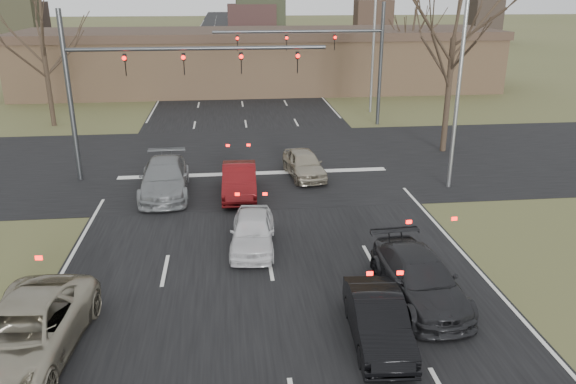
% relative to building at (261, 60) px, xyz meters
% --- Properties ---
extents(ground, '(360.00, 360.00, 0.00)m').
position_rel_building_xyz_m(ground, '(-2.00, -38.00, -2.67)').
color(ground, brown).
rests_on(ground, ground).
extents(road_main, '(14.00, 300.00, 0.02)m').
position_rel_building_xyz_m(road_main, '(-2.00, 22.00, -2.66)').
color(road_main, black).
rests_on(road_main, ground).
extents(road_cross, '(200.00, 14.00, 0.02)m').
position_rel_building_xyz_m(road_cross, '(-2.00, -23.00, -2.65)').
color(road_cross, black).
rests_on(road_cross, ground).
extents(building, '(42.40, 10.40, 5.30)m').
position_rel_building_xyz_m(building, '(0.00, 0.00, 0.00)').
color(building, '#8E6B4C').
rests_on(building, ground).
extents(mast_arm_near, '(12.12, 0.24, 8.00)m').
position_rel_building_xyz_m(mast_arm_near, '(-7.23, -25.00, 2.41)').
color(mast_arm_near, '#383A3D').
rests_on(mast_arm_near, ground).
extents(mast_arm_far, '(11.12, 0.24, 8.00)m').
position_rel_building_xyz_m(mast_arm_far, '(4.18, -15.00, 2.35)').
color(mast_arm_far, '#383A3D').
rests_on(mast_arm_far, ground).
extents(streetlight_right_near, '(2.34, 0.25, 10.00)m').
position_rel_building_xyz_m(streetlight_right_near, '(6.82, -28.00, 2.92)').
color(streetlight_right_near, gray).
rests_on(streetlight_right_near, ground).
extents(streetlight_right_far, '(2.34, 0.25, 10.00)m').
position_rel_building_xyz_m(streetlight_right_far, '(7.32, -11.00, 2.92)').
color(streetlight_right_far, gray).
rests_on(streetlight_right_far, ground).
extents(tree_left_far, '(5.70, 5.70, 9.50)m').
position_rel_building_xyz_m(tree_left_far, '(-15.00, -13.00, 4.68)').
color(tree_left_far, black).
rests_on(tree_left_far, ground).
extents(tree_right_far, '(5.40, 5.40, 9.00)m').
position_rel_building_xyz_m(tree_right_far, '(13.00, -3.00, 4.29)').
color(tree_right_far, black).
rests_on(tree_right_far, ground).
extents(car_silver_suv, '(2.95, 5.56, 1.49)m').
position_rel_building_xyz_m(car_silver_suv, '(-8.50, -39.40, -1.92)').
color(car_silver_suv, gray).
rests_on(car_silver_suv, ground).
extents(car_white_sedan, '(1.87, 3.96, 1.31)m').
position_rel_building_xyz_m(car_white_sedan, '(-2.50, -33.54, -2.01)').
color(car_white_sedan, silver).
rests_on(car_white_sedan, ground).
extents(car_black_hatch, '(1.59, 3.96, 1.28)m').
position_rel_building_xyz_m(car_black_hatch, '(0.50, -39.60, -2.03)').
color(car_black_hatch, black).
rests_on(car_black_hatch, ground).
extents(car_charcoal_sedan, '(2.23, 4.88, 1.38)m').
position_rel_building_xyz_m(car_charcoal_sedan, '(2.28, -37.62, -1.97)').
color(car_charcoal_sedan, black).
rests_on(car_charcoal_sedan, ground).
extents(car_grey_ahead, '(2.32, 5.30, 1.52)m').
position_rel_building_xyz_m(car_grey_ahead, '(-6.17, -27.46, -1.91)').
color(car_grey_ahead, slate).
rests_on(car_grey_ahead, ground).
extents(car_red_ahead, '(1.60, 4.30, 1.41)m').
position_rel_building_xyz_m(car_red_ahead, '(-2.82, -28.04, -1.96)').
color(car_red_ahead, '#530B0E').
rests_on(car_red_ahead, ground).
extents(car_silver_ahead, '(2.04, 4.07, 1.33)m').
position_rel_building_xyz_m(car_silver_ahead, '(0.44, -25.70, -2.00)').
color(car_silver_ahead, gray).
rests_on(car_silver_ahead, ground).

